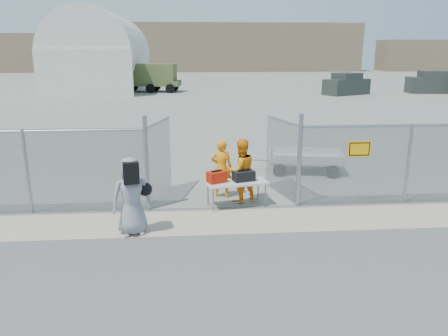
{
  "coord_description": "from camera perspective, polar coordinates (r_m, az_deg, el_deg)",
  "views": [
    {
      "loc": [
        -0.88,
        -8.98,
        4.09
      ],
      "look_at": [
        0.0,
        2.0,
        1.1
      ],
      "focal_mm": 35.0,
      "sensor_mm": 36.0,
      "label": 1
    }
  ],
  "objects": [
    {
      "name": "ground",
      "position": [
        9.91,
        0.93,
        -9.2
      ],
      "size": [
        160.0,
        160.0,
        0.0
      ],
      "primitive_type": "plane",
      "color": "#505050"
    },
    {
      "name": "tarmac_inside",
      "position": [
        51.15,
        -3.63,
        10.58
      ],
      "size": [
        160.0,
        80.0,
        0.01
      ],
      "primitive_type": "cube",
      "color": "gray",
      "rests_on": "ground"
    },
    {
      "name": "dirt_strip",
      "position": [
        10.82,
        0.42,
        -6.98
      ],
      "size": [
        44.0,
        1.6,
        0.01
      ],
      "primitive_type": "cube",
      "color": "tan",
      "rests_on": "ground"
    },
    {
      "name": "distant_hills",
      "position": [
        87.18,
        -0.73,
        15.45
      ],
      "size": [
        140.0,
        6.0,
        9.0
      ],
      "primitive_type": null,
      "color": "#7F684F",
      "rests_on": "ground"
    },
    {
      "name": "chain_link_fence",
      "position": [
        11.42,
        0.0,
        0.0
      ],
      "size": [
        40.0,
        0.2,
        2.2
      ],
      "primitive_type": null,
      "color": "gray",
      "rests_on": "ground"
    },
    {
      "name": "quonset_hangar",
      "position": [
        49.83,
        -15.63,
        14.54
      ],
      "size": [
        9.0,
        18.0,
        8.0
      ],
      "primitive_type": null,
      "color": "silver",
      "rests_on": "ground"
    },
    {
      "name": "folding_table",
      "position": [
        11.74,
        1.65,
        -3.42
      ],
      "size": [
        1.73,
        1.0,
        0.69
      ],
      "primitive_type": null,
      "rotation": [
        0.0,
        0.0,
        0.21
      ],
      "color": "silver",
      "rests_on": "ground"
    },
    {
      "name": "orange_bag",
      "position": [
        11.54,
        -0.98,
        -1.18
      ],
      "size": [
        0.56,
        0.49,
        0.29
      ],
      "primitive_type": "cube",
      "rotation": [
        0.0,
        0.0,
        0.44
      ],
      "color": "red",
      "rests_on": "folding_table"
    },
    {
      "name": "black_duffel",
      "position": [
        11.7,
        2.58,
        -1.03
      ],
      "size": [
        0.63,
        0.47,
        0.27
      ],
      "primitive_type": "cube",
      "rotation": [
        0.0,
        0.0,
        0.29
      ],
      "color": "black",
      "rests_on": "folding_table"
    },
    {
      "name": "security_worker_left",
      "position": [
        12.34,
        -0.33,
        -0.08
      ],
      "size": [
        0.69,
        0.54,
        1.69
      ],
      "primitive_type": "imported",
      "rotation": [
        0.0,
        0.0,
        2.9
      ],
      "color": "orange",
      "rests_on": "ground"
    },
    {
      "name": "security_worker_right",
      "position": [
        11.95,
        2.21,
        -0.38
      ],
      "size": [
        1.05,
        0.95,
        1.77
      ],
      "primitive_type": "imported",
      "rotation": [
        0.0,
        0.0,
        3.53
      ],
      "color": "orange",
      "rests_on": "ground"
    },
    {
      "name": "visitor",
      "position": [
        10.05,
        -11.98,
        -3.63
      ],
      "size": [
        0.99,
        0.76,
        1.81
      ],
      "primitive_type": "imported",
      "rotation": [
        0.0,
        0.0,
        0.22
      ],
      "color": "gray",
      "rests_on": "ground"
    },
    {
      "name": "utility_trailer",
      "position": [
        15.28,
        10.53,
        0.9
      ],
      "size": [
        3.44,
        2.23,
        0.77
      ],
      "primitive_type": null,
      "rotation": [
        0.0,
        0.0,
        -0.2
      ],
      "color": "silver",
      "rests_on": "ground"
    },
    {
      "name": "military_truck",
      "position": [
        44.87,
        -9.52,
        11.51
      ],
      "size": [
        6.02,
        3.01,
        2.75
      ],
      "primitive_type": null,
      "rotation": [
        0.0,
        0.0,
        -0.16
      ],
      "color": "#526131",
      "rests_on": "ground"
    },
    {
      "name": "parked_vehicle_near",
      "position": [
        43.11,
        15.7,
        10.5
      ],
      "size": [
        4.78,
        3.73,
        1.97
      ],
      "primitive_type": null,
      "rotation": [
        0.0,
        0.0,
        0.47
      ],
      "color": "#2E342F",
      "rests_on": "ground"
    },
    {
      "name": "parked_vehicle_mid",
      "position": [
        47.63,
        25.57,
        10.06
      ],
      "size": [
        4.83,
        2.68,
        2.08
      ],
      "primitive_type": null,
      "rotation": [
        0.0,
        0.0,
        -0.13
      ],
      "color": "#2E342F",
      "rests_on": "ground"
    }
  ]
}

